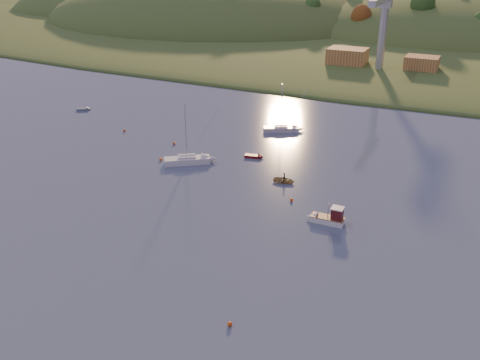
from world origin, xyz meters
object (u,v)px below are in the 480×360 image
at_px(canoe, 284,180).
at_px(fishing_boat, 325,217).
at_px(red_tender, 257,157).
at_px(sailboat_far, 281,128).
at_px(grey_dinghy, 86,109).
at_px(sailboat_near, 187,160).

bearing_deg(canoe, fishing_boat, -139.20).
bearing_deg(red_tender, fishing_boat, -56.76).
height_order(sailboat_far, canoe, sailboat_far).
bearing_deg(fishing_boat, sailboat_far, -60.28).
distance_m(sailboat_far, grey_dinghy, 46.73).
height_order(sailboat_far, grey_dinghy, sailboat_far).
bearing_deg(fishing_boat, canoe, -46.15).
relative_size(sailboat_near, grey_dinghy, 3.36).
bearing_deg(sailboat_near, canoe, -35.96).
distance_m(fishing_boat, sailboat_near, 30.24).
distance_m(red_tender, grey_dinghy, 48.89).
bearing_deg(sailboat_near, fishing_boat, -55.37).
height_order(fishing_boat, sailboat_near, sailboat_near).
bearing_deg(red_tender, sailboat_far, 82.92).
distance_m(fishing_boat, red_tender, 25.82).
bearing_deg(grey_dinghy, sailboat_far, -28.28).
relative_size(sailboat_near, canoe, 3.08).
bearing_deg(red_tender, sailboat_near, -154.51).
xyz_separation_m(sailboat_near, grey_dinghy, (-37.67, 18.20, -0.48)).
xyz_separation_m(sailboat_far, canoe, (9.59, -23.59, -0.30)).
bearing_deg(canoe, sailboat_near, 85.55).
xyz_separation_m(fishing_boat, sailboat_near, (-28.32, 10.61, -0.05)).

